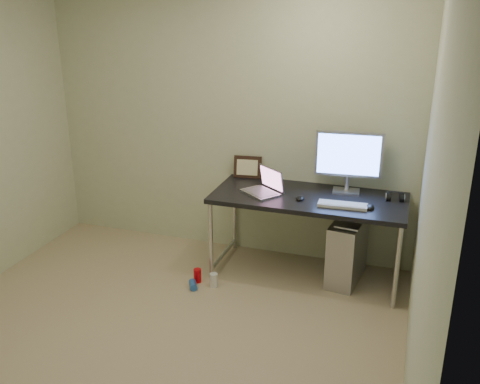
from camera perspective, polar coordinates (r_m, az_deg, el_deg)
name	(u,v)px	position (r m, az deg, el deg)	size (l,w,h in m)	color
floor	(147,346)	(4.01, -9.86, -15.91)	(3.50, 3.50, 0.00)	tan
wall_back	(228,122)	(4.98, -1.28, 7.44)	(3.50, 0.02, 2.50)	beige
wall_right	(427,214)	(3.03, 19.31, -2.19)	(0.02, 3.50, 2.50)	beige
desk	(308,204)	(4.60, 7.30, -1.32)	(1.64, 0.72, 0.75)	black
tower_computer	(347,250)	(4.74, 11.37, -6.11)	(0.30, 0.56, 0.59)	silver
cable_a	(347,224)	(4.94, 11.32, -3.42)	(0.01, 0.01, 0.70)	black
cable_b	(356,229)	(4.93, 12.31, -3.84)	(0.01, 0.01, 0.72)	black
can_red	(197,275)	(4.72, -4.56, -8.87)	(0.07, 0.07, 0.12)	red
can_white	(214,280)	(4.63, -2.82, -9.37)	(0.07, 0.07, 0.12)	silver
can_blue	(193,285)	(4.64, -5.03, -9.85)	(0.06, 0.06, 0.12)	blue
laptop	(265,187)	(4.60, 2.64, 0.52)	(0.40, 0.39, 0.21)	silver
monitor	(349,157)	(4.63, 11.51, 3.66)	(0.57, 0.18, 0.53)	silver
keyboard	(343,205)	(4.38, 10.88, -1.37)	(0.39, 0.13, 0.02)	silver
mouse_right	(370,206)	(4.39, 13.70, -1.49)	(0.07, 0.11, 0.04)	black
mouse_left	(300,197)	(4.48, 6.42, -0.58)	(0.07, 0.10, 0.04)	black
headphones	(395,197)	(4.61, 16.20, -0.55)	(0.15, 0.09, 0.10)	black
picture_frame	(248,167)	(4.97, 0.81, 2.68)	(0.26, 0.03, 0.21)	black
webcam	(265,173)	(4.85, 2.72, 2.01)	(0.04, 0.03, 0.12)	silver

